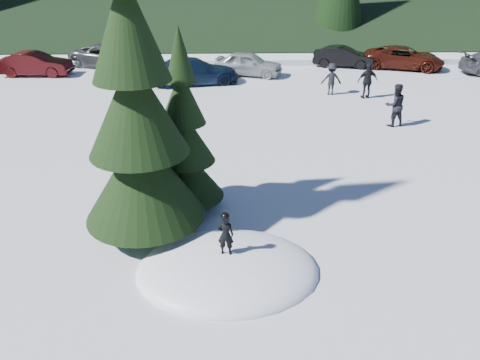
{
  "coord_description": "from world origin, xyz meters",
  "views": [
    {
      "loc": [
        0.04,
        -9.28,
        7.09
      ],
      "look_at": [
        0.38,
        2.79,
        1.1
      ],
      "focal_mm": 35.0,
      "sensor_mm": 36.0,
      "label": 1
    }
  ],
  "objects_px": {
    "car_6": "(404,58)",
    "car_4": "(249,64)",
    "adult_2": "(331,79)",
    "car_5": "(344,57)",
    "adult_1": "(368,81)",
    "spruce_tall": "(137,119)",
    "child_skier": "(226,235)",
    "spruce_short": "(184,143)",
    "car_1": "(35,64)",
    "car_2": "(109,56)",
    "car_3": "(194,71)",
    "adult_0": "(395,105)"
  },
  "relations": [
    {
      "from": "spruce_tall",
      "to": "spruce_short",
      "type": "xyz_separation_m",
      "value": [
        1.0,
        1.4,
        -1.22
      ]
    },
    {
      "from": "car_3",
      "to": "car_4",
      "type": "distance_m",
      "value": 3.76
    },
    {
      "from": "spruce_short",
      "to": "adult_0",
      "type": "bearing_deg",
      "value": 39.54
    },
    {
      "from": "car_2",
      "to": "car_6",
      "type": "xyz_separation_m",
      "value": [
        19.35,
        -1.04,
        -0.02
      ]
    },
    {
      "from": "adult_1",
      "to": "car_3",
      "type": "bearing_deg",
      "value": -26.87
    },
    {
      "from": "adult_1",
      "to": "adult_2",
      "type": "relative_size",
      "value": 1.1
    },
    {
      "from": "adult_1",
      "to": "car_4",
      "type": "relative_size",
      "value": 0.44
    },
    {
      "from": "car_2",
      "to": "adult_1",
      "type": "bearing_deg",
      "value": -95.27
    },
    {
      "from": "adult_2",
      "to": "car_5",
      "type": "bearing_deg",
      "value": -105.2
    },
    {
      "from": "car_1",
      "to": "car_5",
      "type": "xyz_separation_m",
      "value": [
        19.56,
        1.85,
        -0.06
      ]
    },
    {
      "from": "child_skier",
      "to": "car_2",
      "type": "distance_m",
      "value": 23.54
    },
    {
      "from": "adult_1",
      "to": "car_5",
      "type": "bearing_deg",
      "value": -101.17
    },
    {
      "from": "adult_1",
      "to": "spruce_tall",
      "type": "bearing_deg",
      "value": 45.48
    },
    {
      "from": "spruce_tall",
      "to": "adult_1",
      "type": "distance_m",
      "value": 16.14
    },
    {
      "from": "spruce_tall",
      "to": "car_6",
      "type": "relative_size",
      "value": 1.7
    },
    {
      "from": "adult_2",
      "to": "car_3",
      "type": "bearing_deg",
      "value": -15.12
    },
    {
      "from": "car_5",
      "to": "car_3",
      "type": "bearing_deg",
      "value": 127.1
    },
    {
      "from": "adult_0",
      "to": "car_3",
      "type": "bearing_deg",
      "value": -49.15
    },
    {
      "from": "adult_1",
      "to": "car_4",
      "type": "distance_m",
      "value": 7.86
    },
    {
      "from": "spruce_tall",
      "to": "child_skier",
      "type": "distance_m",
      "value": 3.61
    },
    {
      "from": "car_1",
      "to": "car_2",
      "type": "height_order",
      "value": "car_2"
    },
    {
      "from": "car_4",
      "to": "adult_0",
      "type": "bearing_deg",
      "value": -130.18
    },
    {
      "from": "adult_2",
      "to": "car_4",
      "type": "height_order",
      "value": "adult_2"
    },
    {
      "from": "adult_1",
      "to": "car_4",
      "type": "bearing_deg",
      "value": -48.22
    },
    {
      "from": "adult_1",
      "to": "adult_0",
      "type": "bearing_deg",
      "value": 82.63
    },
    {
      "from": "car_3",
      "to": "car_4",
      "type": "height_order",
      "value": "car_3"
    },
    {
      "from": "adult_1",
      "to": "adult_2",
      "type": "bearing_deg",
      "value": -30.51
    },
    {
      "from": "car_1",
      "to": "car_3",
      "type": "height_order",
      "value": "car_3"
    },
    {
      "from": "adult_2",
      "to": "car_6",
      "type": "distance_m",
      "value": 8.44
    },
    {
      "from": "spruce_tall",
      "to": "car_6",
      "type": "height_order",
      "value": "spruce_tall"
    },
    {
      "from": "car_1",
      "to": "car_4",
      "type": "xyz_separation_m",
      "value": [
        13.14,
        -0.34,
        -0.0
      ]
    },
    {
      "from": "spruce_tall",
      "to": "car_5",
      "type": "height_order",
      "value": "spruce_tall"
    },
    {
      "from": "spruce_short",
      "to": "adult_0",
      "type": "xyz_separation_m",
      "value": [
        8.58,
        7.09,
        -1.16
      ]
    },
    {
      "from": "adult_0",
      "to": "child_skier",
      "type": "bearing_deg",
      "value": 43.92
    },
    {
      "from": "adult_1",
      "to": "car_2",
      "type": "relative_size",
      "value": 0.35
    },
    {
      "from": "car_2",
      "to": "car_4",
      "type": "relative_size",
      "value": 1.25
    },
    {
      "from": "spruce_tall",
      "to": "adult_1",
      "type": "relative_size",
      "value": 4.66
    },
    {
      "from": "child_skier",
      "to": "adult_2",
      "type": "distance_m",
      "value": 16.27
    },
    {
      "from": "car_2",
      "to": "car_3",
      "type": "distance_m",
      "value": 7.42
    },
    {
      "from": "car_4",
      "to": "spruce_short",
      "type": "bearing_deg",
      "value": -171.66
    },
    {
      "from": "spruce_short",
      "to": "car_3",
      "type": "relative_size",
      "value": 1.05
    },
    {
      "from": "car_3",
      "to": "adult_1",
      "type": "bearing_deg",
      "value": -120.44
    },
    {
      "from": "adult_0",
      "to": "car_3",
      "type": "xyz_separation_m",
      "value": [
        -9.24,
        7.49,
        -0.2
      ]
    },
    {
      "from": "car_2",
      "to": "spruce_tall",
      "type": "bearing_deg",
      "value": -143.07
    },
    {
      "from": "car_4",
      "to": "car_5",
      "type": "bearing_deg",
      "value": -53.83
    },
    {
      "from": "car_6",
      "to": "car_4",
      "type": "bearing_deg",
      "value": 117.81
    },
    {
      "from": "car_2",
      "to": "car_3",
      "type": "xyz_separation_m",
      "value": [
        5.89,
        -4.52,
        0.01
      ]
    },
    {
      "from": "child_skier",
      "to": "car_6",
      "type": "distance_m",
      "value": 24.19
    },
    {
      "from": "spruce_short",
      "to": "car_4",
      "type": "relative_size",
      "value": 1.29
    },
    {
      "from": "adult_1",
      "to": "adult_2",
      "type": "distance_m",
      "value": 1.89
    }
  ]
}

